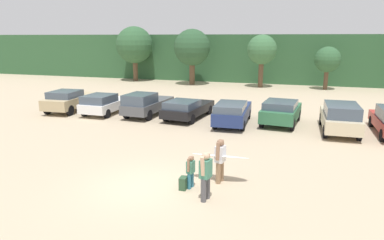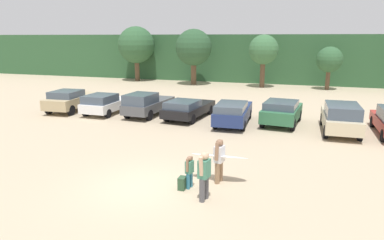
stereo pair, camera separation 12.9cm
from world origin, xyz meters
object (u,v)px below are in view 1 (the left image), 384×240
at_px(parked_car_champagne, 340,117).
at_px(surfboard_white, 220,156).
at_px(parked_car_dark_gray, 146,104).
at_px(person_child, 191,170).
at_px(parked_car_navy, 232,112).
at_px(person_adult, 220,158).
at_px(parked_car_black, 187,108).
at_px(parked_car_tan, 69,100).
at_px(backpack_dropped, 183,183).
at_px(parked_car_white, 104,103).
at_px(parked_car_forest_green, 281,111).
at_px(person_companion, 206,173).

height_order(parked_car_champagne, surfboard_white, parked_car_champagne).
bearing_deg(parked_car_dark_gray, person_child, -144.16).
relative_size(parked_car_navy, person_adult, 2.89).
bearing_deg(parked_car_black, parked_car_tan, 98.22).
relative_size(person_child, surfboard_white, 0.55).
xyz_separation_m(parked_car_tan, parked_car_dark_gray, (5.93, 0.23, 0.01)).
bearing_deg(parked_car_black, person_child, -154.96).
xyz_separation_m(person_child, backpack_dropped, (-0.21, -0.19, -0.44)).
relative_size(parked_car_white, parked_car_forest_green, 0.98).
height_order(person_child, person_companion, person_companion).
height_order(parked_car_black, parked_car_navy, parked_car_navy).
distance_m(parked_car_navy, backpack_dropped, 9.72).
height_order(parked_car_tan, parked_car_white, parked_car_tan).
bearing_deg(parked_car_navy, person_child, 179.81).
distance_m(parked_car_tan, person_companion, 16.83).
bearing_deg(person_adult, person_child, 53.41).
height_order(parked_car_tan, parked_car_black, parked_car_tan).
bearing_deg(person_child, parked_car_black, -60.67).
relative_size(parked_car_tan, person_adult, 2.70).
height_order(parked_car_forest_green, person_child, parked_car_forest_green).
relative_size(parked_car_white, person_child, 3.40).
bearing_deg(parked_car_white, backpack_dropped, -137.04).
bearing_deg(parked_car_black, parked_car_champagne, -88.40).
xyz_separation_m(person_adult, person_child, (-0.87, -0.81, -0.26)).
bearing_deg(parked_car_champagne, parked_car_dark_gray, 85.91).
height_order(parked_car_navy, person_companion, person_companion).
bearing_deg(surfboard_white, person_adult, 94.34).
distance_m(parked_car_tan, parked_car_black, 8.83).
height_order(parked_car_dark_gray, parked_car_forest_green, parked_car_dark_gray).
distance_m(parked_car_dark_gray, backpack_dropped, 12.03).
relative_size(parked_car_tan, parked_car_forest_green, 1.08).
bearing_deg(parked_car_tan, person_adult, -128.29).
bearing_deg(parked_car_dark_gray, person_adult, -138.48).
bearing_deg(parked_car_tan, parked_car_white, -95.36).
relative_size(parked_car_white, person_adult, 2.45).
bearing_deg(parked_car_white, person_child, -135.85).
bearing_deg(person_child, parked_car_champagne, -110.64).
relative_size(parked_car_dark_gray, parked_car_forest_green, 1.13).
xyz_separation_m(parked_car_tan, parked_car_champagne, (18.00, -0.48, 0.08)).
bearing_deg(person_adult, parked_car_dark_gray, -41.66).
relative_size(parked_car_navy, parked_car_champagne, 1.03).
xyz_separation_m(parked_car_navy, backpack_dropped, (0.12, -9.70, -0.55)).
bearing_deg(parked_car_white, parked_car_forest_green, -86.62).
height_order(person_adult, surfboard_white, person_adult).
relative_size(parked_car_tan, parked_car_black, 0.93).
relative_size(parked_car_white, parked_car_dark_gray, 0.86).
height_order(person_adult, person_companion, person_companion).
distance_m(parked_car_white, parked_car_champagne, 15.10).
bearing_deg(parked_car_navy, parked_car_black, 75.36).
relative_size(parked_car_forest_green, person_adult, 2.51).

